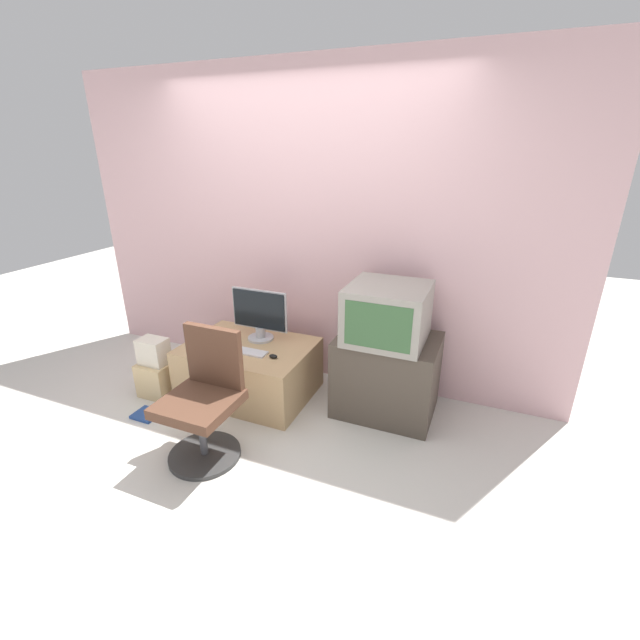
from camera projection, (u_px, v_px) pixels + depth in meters
ground_plane at (230, 454)px, 2.94m from camera, size 12.00×12.00×0.00m
wall_back at (306, 232)px, 3.59m from camera, size 4.40×0.05×2.60m
desk at (250, 369)px, 3.60m from camera, size 1.03×0.76×0.45m
side_stand at (386, 375)px, 3.33m from camera, size 0.76×0.57×0.63m
main_monitor at (260, 315)px, 3.55m from camera, size 0.50×0.22×0.44m
keyboard at (247, 352)px, 3.39m from camera, size 0.32×0.11×0.01m
mouse at (273, 356)px, 3.29m from camera, size 0.07×0.04×0.03m
crt_tv at (387, 313)px, 3.11m from camera, size 0.57×0.56×0.42m
office_chair at (205, 403)px, 2.82m from camera, size 0.48×0.48×0.88m
cardboard_box_lower at (158, 378)px, 3.61m from camera, size 0.27×0.25×0.29m
cardboard_box_upper at (153, 351)px, 3.52m from camera, size 0.23×0.16×0.22m
book at (147, 414)px, 3.36m from camera, size 0.19×0.17×0.02m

